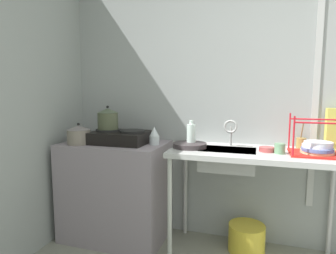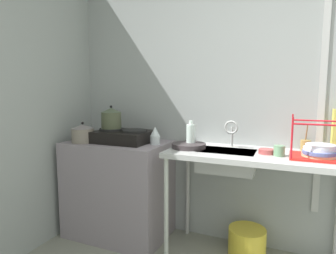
{
  "view_description": "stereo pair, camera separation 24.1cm",
  "coord_description": "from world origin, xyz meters",
  "px_view_note": "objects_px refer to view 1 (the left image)",
  "views": [
    {
      "loc": [
        -0.57,
        -0.73,
        1.34
      ],
      "look_at": [
        -1.29,
        1.55,
        1.05
      ],
      "focal_mm": 30.6,
      "sensor_mm": 36.0,
      "label": 1
    },
    {
      "loc": [
        -0.34,
        -0.65,
        1.34
      ],
      "look_at": [
        -1.29,
        1.55,
        1.05
      ],
      "focal_mm": 30.6,
      "sensor_mm": 36.0,
      "label": 2
    }
  ],
  "objects_px": {
    "pot_on_left_burner": "(108,119)",
    "utensil_jar": "(301,143)",
    "percolator": "(154,136)",
    "cup_by_rack": "(280,149)",
    "frying_pan": "(190,145)",
    "stove": "(120,137)",
    "pot_beside_stove": "(79,135)",
    "faucet": "(231,129)",
    "bucket_on_floor": "(247,238)",
    "bottle_by_sink": "(191,135)",
    "small_bowl_on_drainboard": "(267,149)",
    "sink_basin": "(227,159)",
    "dish_rack": "(317,149)"
  },
  "relations": [
    {
      "from": "utensil_jar",
      "to": "frying_pan",
      "type": "bearing_deg",
      "value": -163.73
    },
    {
      "from": "faucet",
      "to": "bucket_on_floor",
      "type": "height_order",
      "value": "faucet"
    },
    {
      "from": "pot_on_left_burner",
      "to": "bucket_on_floor",
      "type": "distance_m",
      "value": 1.59
    },
    {
      "from": "frying_pan",
      "to": "dish_rack",
      "type": "bearing_deg",
      "value": 0.62
    },
    {
      "from": "faucet",
      "to": "small_bowl_on_drainboard",
      "type": "xyz_separation_m",
      "value": [
        0.29,
        -0.13,
        -0.13
      ]
    },
    {
      "from": "stove",
      "to": "percolator",
      "type": "height_order",
      "value": "percolator"
    },
    {
      "from": "faucet",
      "to": "bottle_by_sink",
      "type": "distance_m",
      "value": 0.33
    },
    {
      "from": "pot_beside_stove",
      "to": "dish_rack",
      "type": "relative_size",
      "value": 0.54
    },
    {
      "from": "stove",
      "to": "utensil_jar",
      "type": "bearing_deg",
      "value": 8.81
    },
    {
      "from": "pot_on_left_burner",
      "to": "utensil_jar",
      "type": "distance_m",
      "value": 1.66
    },
    {
      "from": "percolator",
      "to": "small_bowl_on_drainboard",
      "type": "height_order",
      "value": "percolator"
    },
    {
      "from": "faucet",
      "to": "utensil_jar",
      "type": "relative_size",
      "value": 1.05
    },
    {
      "from": "pot_beside_stove",
      "to": "bucket_on_floor",
      "type": "xyz_separation_m",
      "value": [
        1.44,
        0.25,
        -0.85
      ]
    },
    {
      "from": "cup_by_rack",
      "to": "pot_beside_stove",
      "type": "bearing_deg",
      "value": -176.36
    },
    {
      "from": "sink_basin",
      "to": "faucet",
      "type": "xyz_separation_m",
      "value": [
        0.01,
        0.13,
        0.23
      ]
    },
    {
      "from": "percolator",
      "to": "stove",
      "type": "bearing_deg",
      "value": -176.62
    },
    {
      "from": "pot_on_left_burner",
      "to": "small_bowl_on_drainboard",
      "type": "xyz_separation_m",
      "value": [
        1.36,
        -0.0,
        -0.2
      ]
    },
    {
      "from": "pot_beside_stove",
      "to": "sink_basin",
      "type": "bearing_deg",
      "value": 6.76
    },
    {
      "from": "pot_on_left_burner",
      "to": "cup_by_rack",
      "type": "bearing_deg",
      "value": -1.9
    },
    {
      "from": "pot_on_left_burner",
      "to": "dish_rack",
      "type": "distance_m",
      "value": 1.72
    },
    {
      "from": "sink_basin",
      "to": "utensil_jar",
      "type": "relative_size",
      "value": 2.03
    },
    {
      "from": "faucet",
      "to": "utensil_jar",
      "type": "height_order",
      "value": "faucet"
    },
    {
      "from": "stove",
      "to": "sink_basin",
      "type": "height_order",
      "value": "stove"
    },
    {
      "from": "percolator",
      "to": "bucket_on_floor",
      "type": "bearing_deg",
      "value": 5.55
    },
    {
      "from": "frying_pan",
      "to": "bucket_on_floor",
      "type": "height_order",
      "value": "frying_pan"
    },
    {
      "from": "bottle_by_sink",
      "to": "bucket_on_floor",
      "type": "relative_size",
      "value": 0.73
    },
    {
      "from": "pot_beside_stove",
      "to": "frying_pan",
      "type": "height_order",
      "value": "pot_beside_stove"
    },
    {
      "from": "frying_pan",
      "to": "utensil_jar",
      "type": "xyz_separation_m",
      "value": [
        0.87,
        0.25,
        0.03
      ]
    },
    {
      "from": "dish_rack",
      "to": "bucket_on_floor",
      "type": "distance_m",
      "value": 0.95
    },
    {
      "from": "percolator",
      "to": "bottle_by_sink",
      "type": "height_order",
      "value": "bottle_by_sink"
    },
    {
      "from": "pot_beside_stove",
      "to": "sink_basin",
      "type": "xyz_separation_m",
      "value": [
        1.27,
        0.15,
        -0.17
      ]
    },
    {
      "from": "pot_beside_stove",
      "to": "sink_basin",
      "type": "relative_size",
      "value": 0.47
    },
    {
      "from": "bucket_on_floor",
      "to": "dish_rack",
      "type": "bearing_deg",
      "value": -12.59
    },
    {
      "from": "small_bowl_on_drainboard",
      "to": "dish_rack",
      "type": "bearing_deg",
      "value": -1.27
    },
    {
      "from": "sink_basin",
      "to": "bottle_by_sink",
      "type": "xyz_separation_m",
      "value": [
        -0.3,
        0.03,
        0.18
      ]
    },
    {
      "from": "stove",
      "to": "cup_by_rack",
      "type": "distance_m",
      "value": 1.33
    },
    {
      "from": "pot_beside_stove",
      "to": "utensil_jar",
      "type": "bearing_deg",
      "value": 11.92
    },
    {
      "from": "sink_basin",
      "to": "bucket_on_floor",
      "type": "xyz_separation_m",
      "value": [
        0.17,
        0.1,
        -0.69
      ]
    },
    {
      "from": "stove",
      "to": "dish_rack",
      "type": "relative_size",
      "value": 1.31
    },
    {
      "from": "sink_basin",
      "to": "small_bowl_on_drainboard",
      "type": "bearing_deg",
      "value": 0.11
    },
    {
      "from": "utensil_jar",
      "to": "bottle_by_sink",
      "type": "bearing_deg",
      "value": -166.31
    },
    {
      "from": "pot_on_left_burner",
      "to": "cup_by_rack",
      "type": "xyz_separation_m",
      "value": [
        1.45,
        -0.05,
        -0.18
      ]
    },
    {
      "from": "percolator",
      "to": "sink_basin",
      "type": "bearing_deg",
      "value": -1.94
    },
    {
      "from": "pot_beside_stove",
      "to": "percolator",
      "type": "height_order",
      "value": "pot_beside_stove"
    },
    {
      "from": "pot_on_left_burner",
      "to": "pot_beside_stove",
      "type": "xyz_separation_m",
      "value": [
        -0.2,
        -0.15,
        -0.13
      ]
    },
    {
      "from": "pot_beside_stove",
      "to": "percolator",
      "type": "relative_size",
      "value": 1.3
    },
    {
      "from": "percolator",
      "to": "cup_by_rack",
      "type": "relative_size",
      "value": 2.04
    },
    {
      "from": "percolator",
      "to": "cup_by_rack",
      "type": "xyz_separation_m",
      "value": [
        1.01,
        -0.07,
        -0.04
      ]
    },
    {
      "from": "sink_basin",
      "to": "frying_pan",
      "type": "distance_m",
      "value": 0.32
    },
    {
      "from": "frying_pan",
      "to": "bucket_on_floor",
      "type": "xyz_separation_m",
      "value": [
        0.47,
        0.12,
        -0.79
      ]
    }
  ]
}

